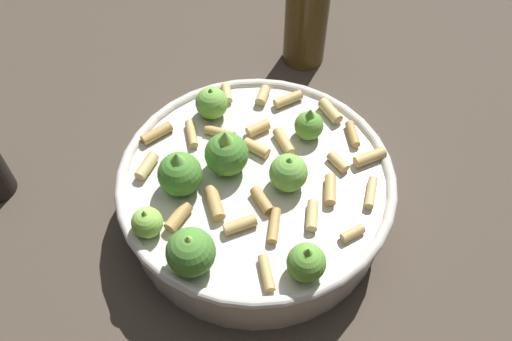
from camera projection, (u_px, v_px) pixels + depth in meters
name	position (u px, v px, depth m)	size (l,w,h in m)	color
ground_plane	(256.00, 211.00, 0.57)	(2.40, 2.40, 0.00)	#42382D
cooking_pan	(254.00, 190.00, 0.54)	(0.27, 0.27, 0.11)	beige
olive_oil_bottle	(307.00, 6.00, 0.66)	(0.05, 0.05, 0.20)	#4C3814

